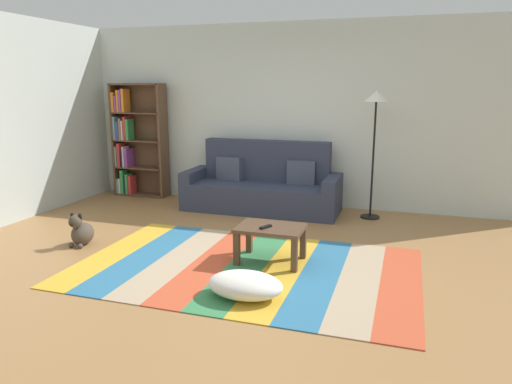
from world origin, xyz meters
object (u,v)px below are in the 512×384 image
object	(u,v)px
dog	(81,232)
tv_remote	(266,227)
coffee_table	(271,233)
standing_lamp	(376,113)
bookshelf	(134,142)
pouf	(245,285)
couch	(262,187)

from	to	relation	value
dog	tv_remote	distance (m)	2.19
coffee_table	standing_lamp	size ratio (longest dim) A/B	0.39
bookshelf	pouf	xyz separation A→B (m)	(3.04, -3.19, -0.77)
couch	dog	bearing A→B (deg)	-124.72
coffee_table	pouf	distance (m)	0.90
coffee_table	pouf	xyz separation A→B (m)	(0.03, -0.88, -0.20)
couch	coffee_table	size ratio (longest dim) A/B	3.33
bookshelf	dog	world-z (taller)	bookshelf
couch	pouf	size ratio (longest dim) A/B	3.41
tv_remote	bookshelf	bearing A→B (deg)	166.69
couch	dog	size ratio (longest dim) A/B	5.69
dog	standing_lamp	bearing A→B (deg)	35.71
tv_remote	standing_lamp	bearing A→B (deg)	92.62
bookshelf	couch	bearing A→B (deg)	-7.05
coffee_table	bookshelf	bearing A→B (deg)	142.57
pouf	bookshelf	bearing A→B (deg)	133.64
couch	pouf	bearing A→B (deg)	-75.72
dog	bookshelf	bearing A→B (deg)	108.01
couch	standing_lamp	distance (m)	1.91
tv_remote	pouf	bearing A→B (deg)	-60.49
couch	pouf	xyz separation A→B (m)	(0.74, -2.90, -0.22)
standing_lamp	couch	bearing A→B (deg)	-178.88
pouf	coffee_table	bearing A→B (deg)	91.81
couch	standing_lamp	xyz separation A→B (m)	(1.56, 0.03, 1.11)
standing_lamp	coffee_table	bearing A→B (deg)	-112.39
pouf	dog	size ratio (longest dim) A/B	1.67
bookshelf	standing_lamp	bearing A→B (deg)	-3.77
bookshelf	pouf	bearing A→B (deg)	-46.36
coffee_table	pouf	size ratio (longest dim) A/B	1.02
coffee_table	dog	world-z (taller)	dog
standing_lamp	tv_remote	world-z (taller)	standing_lamp
tv_remote	dog	bearing A→B (deg)	-152.59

